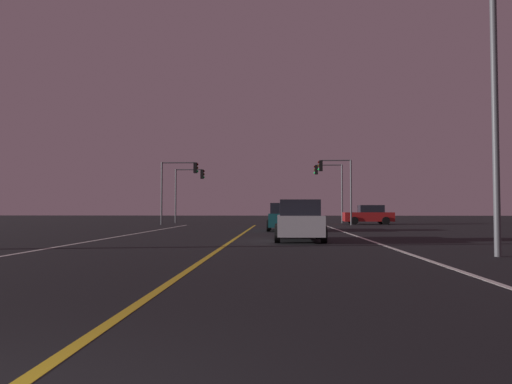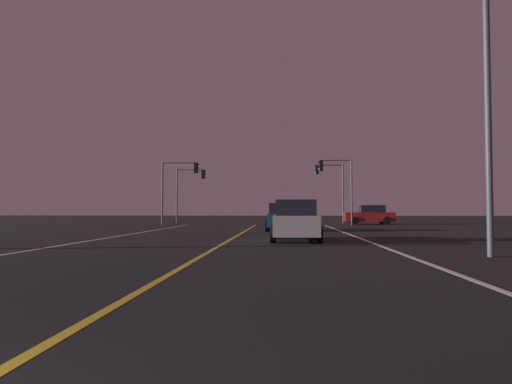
% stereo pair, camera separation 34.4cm
% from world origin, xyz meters
% --- Properties ---
extents(lane_edge_right, '(0.16, 42.78, 0.01)m').
position_xyz_m(lane_edge_right, '(5.77, 15.39, 0.00)').
color(lane_edge_right, silver).
rests_on(lane_edge_right, ground).
extents(lane_edge_left, '(0.16, 42.78, 0.01)m').
position_xyz_m(lane_edge_left, '(-5.77, 15.39, 0.00)').
color(lane_edge_left, silver).
rests_on(lane_edge_left, ground).
extents(lane_center_divider, '(0.16, 42.78, 0.01)m').
position_xyz_m(lane_center_divider, '(0.00, 15.39, 0.00)').
color(lane_center_divider, gold).
rests_on(lane_center_divider, ground).
extents(car_ahead_far, '(2.02, 4.30, 1.70)m').
position_xyz_m(car_ahead_far, '(2.25, 26.77, 0.82)').
color(car_ahead_far, black).
rests_on(car_ahead_far, ground).
extents(car_lead_same_lane, '(2.02, 4.30, 1.70)m').
position_xyz_m(car_lead_same_lane, '(2.79, 17.28, 0.82)').
color(car_lead_same_lane, black).
rests_on(car_lead_same_lane, ground).
extents(car_crossing_side, '(4.30, 2.02, 1.70)m').
position_xyz_m(car_crossing_side, '(9.96, 39.65, 0.82)').
color(car_crossing_side, black).
rests_on(car_crossing_side, ground).
extents(traffic_light_near_right, '(2.85, 0.36, 5.51)m').
position_xyz_m(traffic_light_near_right, '(6.74, 37.28, 4.07)').
color(traffic_light_near_right, '#4C4C51').
rests_on(traffic_light_near_right, ground).
extents(traffic_light_near_left, '(3.23, 0.36, 5.37)m').
position_xyz_m(traffic_light_near_left, '(-6.53, 37.28, 4.00)').
color(traffic_light_near_left, '#4C4C51').
rests_on(traffic_light_near_left, ground).
extents(traffic_light_far_right, '(2.77, 0.36, 5.64)m').
position_xyz_m(traffic_light_far_right, '(6.79, 42.78, 4.16)').
color(traffic_light_far_right, '#4C4C51').
rests_on(traffic_light_far_right, ground).
extents(traffic_light_far_left, '(2.91, 0.36, 5.25)m').
position_xyz_m(traffic_light_far_left, '(-6.68, 42.78, 3.90)').
color(traffic_light_far_left, '#4C4C51').
rests_on(traffic_light_far_left, ground).
extents(street_lamp_right_near, '(2.54, 0.44, 7.78)m').
position_xyz_m(street_lamp_right_near, '(7.39, 10.95, 4.98)').
color(street_lamp_right_near, '#4C4C51').
rests_on(street_lamp_right_near, ground).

